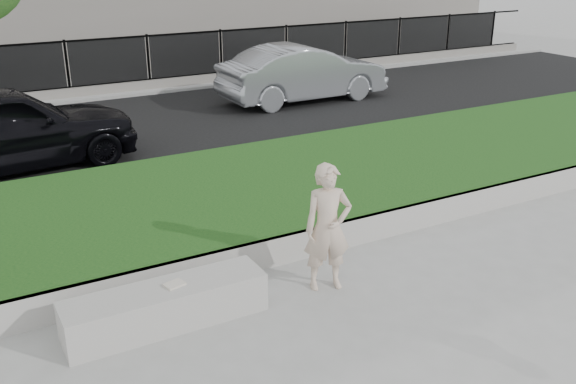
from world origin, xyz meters
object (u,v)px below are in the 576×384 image
car_dark (4,128)px  car_silver (303,73)px  stone_bench (166,306)px  man (328,228)px  book (174,284)px

car_dark → car_silver: car_dark is taller
car_dark → car_silver: bearing=-80.0°
car_silver → stone_bench: bearing=140.4°
man → car_dark: car_dark is taller
car_silver → car_dark: bearing=104.8°
stone_bench → car_dark: (-0.82, 6.30, 0.61)m
book → car_dark: car_dark is taller
stone_bench → book: bearing=1.0°
man → car_silver: bearing=77.9°
stone_bench → car_dark: bearing=97.5°
man → car_dark: (-2.82, 6.45, 0.04)m
car_dark → car_silver: 7.84m
man → book: size_ratio=7.35×
man → book: bearing=-167.9°
stone_bench → man: man is taller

